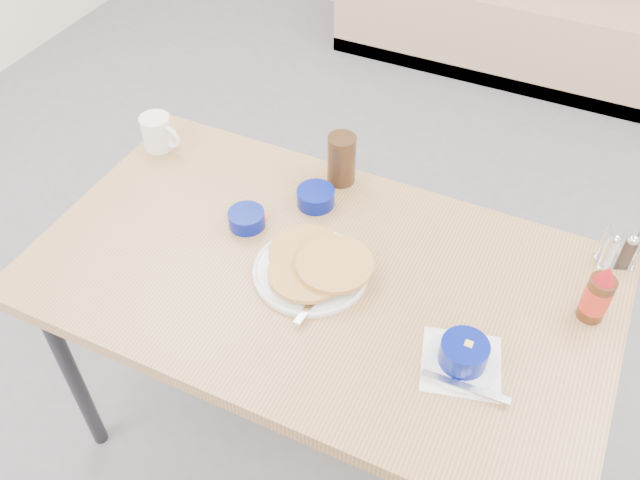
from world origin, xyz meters
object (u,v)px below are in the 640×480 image
at_px(booth_bench, 526,0).
at_px(butter_bowl, 247,219).
at_px(dining_table, 319,290).
at_px(creamer_bowl, 316,197).
at_px(grits_setting, 463,356).
at_px(pancake_plate, 313,267).
at_px(condiment_caddy, 619,252).
at_px(amber_tumbler, 342,159).
at_px(syrup_bottle, 598,296).
at_px(coffee_mug, 158,132).

height_order(booth_bench, butter_bowl, booth_bench).
relative_size(dining_table, creamer_bowl, 13.85).
height_order(booth_bench, grits_setting, booth_bench).
relative_size(booth_bench, pancake_plate, 6.21).
xyz_separation_m(creamer_bowl, condiment_caddy, (0.76, 0.12, 0.02)).
bearing_deg(butter_bowl, booth_bench, 84.39).
bearing_deg(grits_setting, booth_bench, 98.35).
distance_m(booth_bench, amber_tumbler, 2.25).
height_order(booth_bench, amber_tumbler, booth_bench).
bearing_deg(grits_setting, syrup_bottle, 48.55).
relative_size(grits_setting, amber_tumbler, 1.53).
distance_m(creamer_bowl, condiment_caddy, 0.77).
distance_m(dining_table, coffee_mug, 0.69).
xyz_separation_m(dining_table, amber_tumbler, (-0.09, 0.34, 0.13)).
xyz_separation_m(grits_setting, syrup_bottle, (0.22, 0.25, 0.04)).
bearing_deg(condiment_caddy, grits_setting, -140.11).
height_order(dining_table, coffee_mug, coffee_mug).
relative_size(dining_table, grits_setting, 6.27).
relative_size(dining_table, syrup_bottle, 8.73).
bearing_deg(dining_table, pancake_plate, -163.75).
relative_size(coffee_mug, amber_tumbler, 0.89).
bearing_deg(booth_bench, grits_setting, -81.65).
bearing_deg(condiment_caddy, booth_bench, 85.53).
bearing_deg(amber_tumbler, booth_bench, 87.54).
height_order(pancake_plate, creamer_bowl, pancake_plate).
xyz_separation_m(pancake_plate, creamer_bowl, (-0.10, 0.23, 0.00)).
distance_m(butter_bowl, syrup_bottle, 0.86).
bearing_deg(grits_setting, coffee_mug, 160.55).
bearing_deg(syrup_bottle, pancake_plate, -166.47).
xyz_separation_m(booth_bench, condiment_caddy, (0.64, -2.19, 0.45)).
bearing_deg(grits_setting, amber_tumbler, 137.10).
distance_m(dining_table, pancake_plate, 0.08).
distance_m(condiment_caddy, syrup_bottle, 0.20).
height_order(pancake_plate, syrup_bottle, syrup_bottle).
xyz_separation_m(booth_bench, butter_bowl, (-0.24, -2.46, 0.43)).
xyz_separation_m(booth_bench, amber_tumbler, (-0.09, -2.19, 0.48)).
distance_m(coffee_mug, grits_setting, 1.09).
bearing_deg(condiment_caddy, syrup_bottle, -118.78).
relative_size(booth_bench, butter_bowl, 20.05).
distance_m(booth_bench, pancake_plate, 2.57).
xyz_separation_m(booth_bench, dining_table, (0.00, -2.53, 0.35)).
height_order(pancake_plate, coffee_mug, coffee_mug).
xyz_separation_m(coffee_mug, syrup_bottle, (1.25, -0.11, 0.02)).
bearing_deg(syrup_bottle, creamer_bowl, 174.08).
xyz_separation_m(booth_bench, grits_setting, (0.39, -2.64, 0.44)).
height_order(pancake_plate, butter_bowl, pancake_plate).
distance_m(grits_setting, creamer_bowl, 0.60).
relative_size(pancake_plate, condiment_caddy, 2.79).
height_order(dining_table, pancake_plate, pancake_plate).
bearing_deg(creamer_bowl, condiment_caddy, 8.86).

